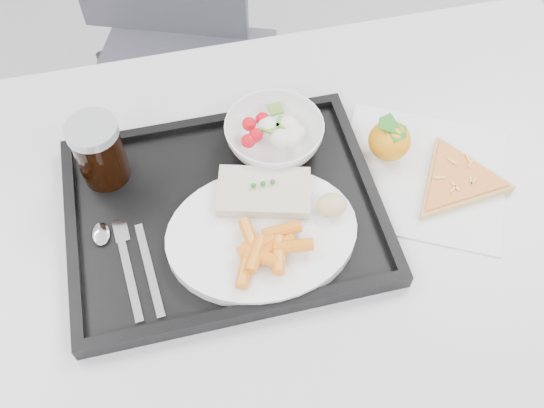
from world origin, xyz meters
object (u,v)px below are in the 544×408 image
object	(u,v)px
table	(288,245)
cola_glass	(99,151)
dinner_plate	(262,234)
tangerine	(389,140)
tray	(224,211)
chair	(170,36)
salad_bowl	(274,135)
pizza_slice	(457,180)

from	to	relation	value
table	cola_glass	distance (m)	0.32
dinner_plate	tangerine	size ratio (longest dim) A/B	3.62
tray	dinner_plate	world-z (taller)	dinner_plate
chair	dinner_plate	distance (m)	0.77
tray	dinner_plate	xyz separation A→B (m)	(0.04, -0.06, 0.02)
dinner_plate	tray	bearing A→B (deg)	125.79
tray	cola_glass	size ratio (longest dim) A/B	4.17
tray	tangerine	distance (m)	0.28
cola_glass	tangerine	xyz separation A→B (m)	(0.43, -0.05, -0.04)
tangerine	cola_glass	bearing A→B (deg)	173.13
salad_bowl	cola_glass	size ratio (longest dim) A/B	1.41
chair	tray	xyz separation A→B (m)	(0.02, -0.67, 0.22)
dinner_plate	salad_bowl	xyz separation A→B (m)	(0.06, 0.16, 0.01)
chair	pizza_slice	bearing A→B (deg)	-61.64
chair	pizza_slice	xyz separation A→B (m)	(0.37, -0.69, 0.22)
chair	salad_bowl	size ratio (longest dim) A/B	6.11
salad_bowl	pizza_slice	bearing A→B (deg)	-26.72
tray	cola_glass	world-z (taller)	cola_glass
chair	tangerine	xyz separation A→B (m)	(0.29, -0.61, 0.25)
cola_glass	chair	bearing A→B (deg)	75.97
tray	pizza_slice	bearing A→B (deg)	-4.37
table	pizza_slice	distance (m)	0.28
table	salad_bowl	distance (m)	0.17
tangerine	tray	bearing A→B (deg)	-169.07
salad_bowl	pizza_slice	world-z (taller)	salad_bowl
salad_bowl	dinner_plate	bearing A→B (deg)	-109.27
dinner_plate	cola_glass	bearing A→B (deg)	141.14
dinner_plate	table	bearing A→B (deg)	28.44
chair	tray	world-z (taller)	chair
cola_glass	pizza_slice	world-z (taller)	cola_glass
pizza_slice	tray	bearing A→B (deg)	175.63
dinner_plate	cola_glass	world-z (taller)	cola_glass
table	salad_bowl	size ratio (longest dim) A/B	7.89
table	tray	world-z (taller)	tray
chair	tangerine	world-z (taller)	chair
dinner_plate	cola_glass	xyz separation A→B (m)	(-0.20, 0.16, 0.05)
tray	pizza_slice	world-z (taller)	tray
cola_glass	pizza_slice	bearing A→B (deg)	-14.28
tray	chair	bearing A→B (deg)	91.68
chair	tray	size ratio (longest dim) A/B	2.07
dinner_plate	salad_bowl	world-z (taller)	salad_bowl
tangerine	pizza_slice	xyz separation A→B (m)	(0.08, -0.08, -0.02)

